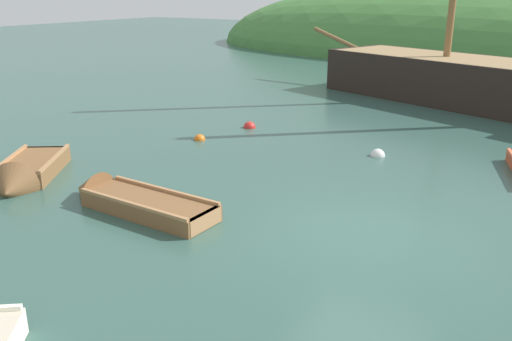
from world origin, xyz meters
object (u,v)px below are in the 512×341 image
(rowboat_outer_right, at_px, (129,202))
(buoy_red, at_px, (249,128))
(buoy_orange, at_px, (200,140))
(rowboat_center, at_px, (27,175))
(buoy_white, at_px, (378,156))

(rowboat_outer_right, relative_size, buoy_red, 9.14)
(rowboat_outer_right, height_order, buoy_red, rowboat_outer_right)
(buoy_red, distance_m, buoy_orange, 2.16)
(rowboat_center, height_order, rowboat_outer_right, rowboat_center)
(rowboat_outer_right, bearing_deg, buoy_orange, -66.30)
(rowboat_center, bearing_deg, rowboat_outer_right, 56.85)
(rowboat_center, distance_m, rowboat_outer_right, 3.32)
(rowboat_outer_right, xyz_separation_m, buoy_white, (3.10, 6.40, -0.11))
(rowboat_center, height_order, buoy_red, rowboat_center)
(rowboat_center, height_order, buoy_orange, rowboat_center)
(buoy_red, xyz_separation_m, buoy_orange, (-0.44, -2.12, 0.00))
(rowboat_outer_right, bearing_deg, rowboat_center, 2.89)
(rowboat_center, relative_size, rowboat_outer_right, 0.82)
(buoy_red, bearing_deg, rowboat_center, -102.76)
(buoy_white, bearing_deg, buoy_red, 170.45)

